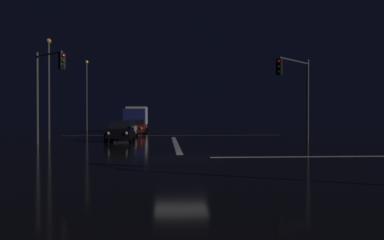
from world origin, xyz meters
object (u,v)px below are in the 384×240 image
Objects in this scene: streetlamp_left_near at (49,81)px; streetlamp_left_far at (87,90)px; sedan_red at (136,127)px; traffic_signal_ne at (296,84)px; traffic_signal_nw at (47,80)px; sedan_silver at (125,129)px; sedan_black at (121,131)px; box_truck at (136,118)px.

streetlamp_left_near is 0.95× the size of streetlamp_left_far.
sedan_red is 0.71× the size of traffic_signal_ne.
traffic_signal_ne is 17.27m from traffic_signal_nw.
streetlamp_left_near reaches higher than sedan_silver.
streetlamp_left_far is (-18.93, 22.51, 0.86)m from traffic_signal_ne.
sedan_silver is at bearing 91.58° from sedan_black.
sedan_black is 20.14m from streetlamp_left_far.
traffic_signal_nw reaches higher than sedan_silver.
box_truck is at bearing 67.88° from streetlamp_left_near.
streetlamp_left_far reaches higher than sedan_silver.
sedan_silver is 12.59m from box_truck.
traffic_signal_ne is (12.69, -3.86, 3.45)m from sedan_black.
traffic_signal_nw is at bearing -109.17° from sedan_red.
sedan_silver is at bearing 63.36° from traffic_signal_nw.
traffic_signal_nw is at bearing -142.47° from sedan_black.
traffic_signal_nw is 0.73× the size of streetlamp_left_far.
streetlamp_left_far is at bearing 90.00° from streetlamp_left_near.
traffic_signal_nw is at bearing -101.94° from box_truck.
box_truck is (0.09, 12.55, 0.91)m from sedan_silver.
sedan_black is 10.89m from sedan_red.
traffic_signal_ne is 0.69× the size of streetlamp_left_far.
sedan_black is 5.31m from sedan_silver.
streetlamp_left_far is at bearing 130.61° from sedan_red.
streetlamp_left_far is at bearing 130.06° from traffic_signal_ne.
traffic_signal_ne is 20.03m from streetlamp_left_near.
traffic_signal_ne reaches higher than sedan_silver.
box_truck reaches higher than sedan_silver.
sedan_red is 15.65m from traffic_signal_nw.
sedan_silver is 0.71× the size of traffic_signal_ne.
sedan_black is 7.92m from streetlamp_left_near.
sedan_black is 0.71× the size of traffic_signal_ne.
traffic_signal_nw reaches higher than sedan_red.
traffic_signal_nw is 0.77× the size of streetlamp_left_near.
box_truck is (-0.48, 6.99, 0.91)m from sedan_red.
sedan_silver is 10.51m from traffic_signal_nw.
sedan_red is 11.11m from streetlamp_left_far.
sedan_silver is at bearing -65.46° from streetlamp_left_far.
streetlamp_left_near is (-18.93, 6.51, 0.65)m from traffic_signal_ne.
traffic_signal_ne is at bearing -16.91° from sedan_black.
sedan_red is 7.06m from box_truck.
sedan_black is 1.00× the size of sedan_red.
box_truck is 1.28× the size of traffic_signal_nw.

